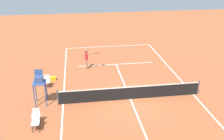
{
  "coord_description": "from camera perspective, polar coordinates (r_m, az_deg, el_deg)",
  "views": [
    {
      "loc": [
        3.42,
        14.74,
        8.89
      ],
      "look_at": [
        0.8,
        -3.26,
        0.8
      ],
      "focal_mm": 40.64,
      "sensor_mm": 36.0,
      "label": 1
    }
  ],
  "objects": [
    {
      "name": "ground_plane",
      "position": [
        17.55,
        4.16,
        -6.53
      ],
      "size": [
        60.0,
        60.0,
        0.0
      ],
      "primitive_type": "plane",
      "color": "#AD5933"
    },
    {
      "name": "court_lines",
      "position": [
        17.55,
        4.16,
        -6.52
      ],
      "size": [
        9.21,
        22.85,
        0.01
      ],
      "color": "white",
      "rests_on": "ground"
    },
    {
      "name": "tennis_net",
      "position": [
        17.3,
        4.21,
        -5.12
      ],
      "size": [
        9.81,
        0.1,
        1.07
      ],
      "color": "#4C4C51",
      "rests_on": "ground"
    },
    {
      "name": "player_serving",
      "position": [
        21.85,
        -5.65,
        2.95
      ],
      "size": [
        1.33,
        0.47,
        1.82
      ],
      "rotation": [
        0.0,
        0.0,
        1.67
      ],
      "color": "#9E704C",
      "rests_on": "ground"
    },
    {
      "name": "tennis_ball",
      "position": [
        20.02,
        -0.89,
        -2.28
      ],
      "size": [
        0.07,
        0.07,
        0.07
      ],
      "primitive_type": "sphere",
      "color": "#CCE033",
      "rests_on": "ground"
    },
    {
      "name": "umpire_chair",
      "position": [
        16.87,
        -16.06,
        -2.61
      ],
      "size": [
        0.8,
        0.8,
        2.41
      ],
      "color": "#38518C",
      "rests_on": "ground"
    },
    {
      "name": "courtside_chair_near",
      "position": [
        15.01,
        -16.84,
        -11.05
      ],
      "size": [
        0.44,
        0.46,
        0.95
      ],
      "color": "#262626",
      "rests_on": "ground"
    },
    {
      "name": "courtside_chair_mid",
      "position": [
        19.43,
        -14.44,
        -2.31
      ],
      "size": [
        0.44,
        0.46,
        0.95
      ],
      "color": "#262626",
      "rests_on": "ground"
    },
    {
      "name": "courtside_chair_far",
      "position": [
        15.49,
        -16.69,
        -9.82
      ],
      "size": [
        0.44,
        0.46,
        0.95
      ],
      "color": "#262626",
      "rests_on": "ground"
    },
    {
      "name": "equipment_bag",
      "position": [
        20.58,
        -13.58,
        -1.88
      ],
      "size": [
        0.76,
        0.32,
        0.3
      ],
      "primitive_type": "cube",
      "color": "yellow",
      "rests_on": "ground"
    }
  ]
}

